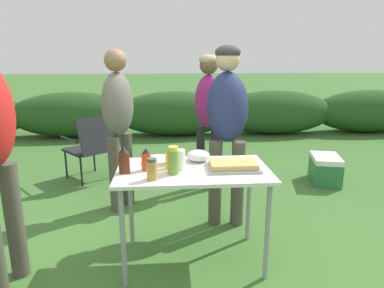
% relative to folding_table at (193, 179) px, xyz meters
% --- Properties ---
extents(ground_plane, '(60.00, 60.00, 0.00)m').
position_rel_folding_table_xyz_m(ground_plane, '(0.00, 0.00, -0.66)').
color(ground_plane, '#3D6B2D').
extents(shrub_hedge, '(14.40, 0.90, 0.87)m').
position_rel_folding_table_xyz_m(shrub_hedge, '(0.00, 4.36, -0.23)').
color(shrub_hedge, '#234C1E').
rests_on(shrub_hedge, ground).
extents(folding_table, '(1.10, 0.64, 0.74)m').
position_rel_folding_table_xyz_m(folding_table, '(0.00, 0.00, 0.00)').
color(folding_table, silver).
rests_on(folding_table, ground).
extents(food_tray, '(0.37, 0.25, 0.06)m').
position_rel_folding_table_xyz_m(food_tray, '(0.29, -0.03, 0.10)').
color(food_tray, '#9E9EA3').
rests_on(food_tray, folding_table).
extents(plate_stack, '(0.23, 0.23, 0.04)m').
position_rel_folding_table_xyz_m(plate_stack, '(-0.25, 0.17, 0.09)').
color(plate_stack, white).
rests_on(plate_stack, folding_table).
extents(mixing_bowl, '(0.18, 0.18, 0.09)m').
position_rel_folding_table_xyz_m(mixing_bowl, '(0.05, 0.19, 0.12)').
color(mixing_bowl, silver).
rests_on(mixing_bowl, folding_table).
extents(paper_cup_stack, '(0.08, 0.08, 0.15)m').
position_rel_folding_table_xyz_m(paper_cup_stack, '(-0.10, -0.02, 0.15)').
color(paper_cup_stack, white).
rests_on(paper_cup_stack, folding_table).
extents(relish_jar, '(0.08, 0.08, 0.20)m').
position_rel_folding_table_xyz_m(relish_jar, '(-0.14, -0.10, 0.17)').
color(relish_jar, olive).
rests_on(relish_jar, folding_table).
extents(spice_jar, '(0.07, 0.07, 0.15)m').
position_rel_folding_table_xyz_m(spice_jar, '(-0.29, -0.20, 0.15)').
color(spice_jar, '#B2893D').
rests_on(spice_jar, folding_table).
extents(bbq_sauce_bottle, '(0.08, 0.08, 0.19)m').
position_rel_folding_table_xyz_m(bbq_sauce_bottle, '(-0.48, -0.05, 0.17)').
color(bbq_sauce_bottle, '#562314').
rests_on(bbq_sauce_bottle, folding_table).
extents(hot_sauce_bottle, '(0.07, 0.07, 0.16)m').
position_rel_folding_table_xyz_m(hot_sauce_bottle, '(-0.33, 0.00, 0.15)').
color(hot_sauce_bottle, '#CC4214').
rests_on(hot_sauce_bottle, folding_table).
extents(mustard_bottle, '(0.07, 0.07, 0.14)m').
position_rel_folding_table_xyz_m(mustard_bottle, '(-0.16, 0.03, 0.14)').
color(mustard_bottle, yellow).
rests_on(mustard_bottle, folding_table).
extents(standing_person_in_navy_coat, '(0.42, 0.53, 1.63)m').
position_rel_folding_table_xyz_m(standing_person_in_navy_coat, '(0.36, 0.68, 0.35)').
color(standing_person_in_navy_coat, '#4C473D').
rests_on(standing_person_in_navy_coat, ground).
extents(standing_person_in_dark_puffer, '(0.41, 0.45, 1.60)m').
position_rel_folding_table_xyz_m(standing_person_in_dark_puffer, '(-0.66, 1.01, 0.30)').
color(standing_person_in_dark_puffer, '#4C473D').
rests_on(standing_person_in_dark_puffer, ground).
extents(standing_person_in_red_jacket, '(0.36, 0.30, 1.55)m').
position_rel_folding_table_xyz_m(standing_person_in_red_jacket, '(0.29, 1.50, 0.32)').
color(standing_person_in_red_jacket, black).
rests_on(standing_person_in_red_jacket, ground).
extents(camp_chair_green_behind_table, '(0.73, 0.75, 0.83)m').
position_rel_folding_table_xyz_m(camp_chair_green_behind_table, '(-1.13, 1.84, -0.20)').
color(camp_chair_green_behind_table, '#232328').
rests_on(camp_chair_green_behind_table, ground).
extents(cooler_box, '(0.42, 0.54, 0.34)m').
position_rel_folding_table_xyz_m(cooler_box, '(1.77, 1.56, -0.49)').
color(cooler_box, '#286B3D').
rests_on(cooler_box, ground).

